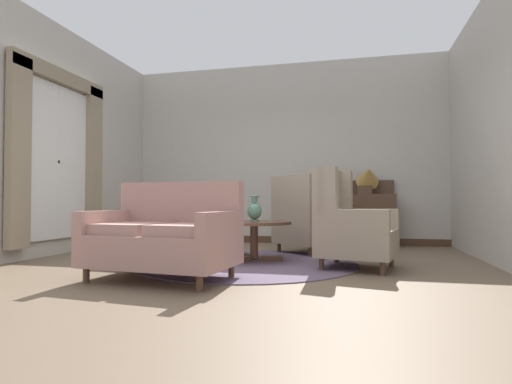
{
  "coord_description": "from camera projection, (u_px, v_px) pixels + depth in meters",
  "views": [
    {
      "loc": [
        1.26,
        -4.55,
        0.73
      ],
      "look_at": [
        0.1,
        0.35,
        0.86
      ],
      "focal_mm": 29.17,
      "sensor_mm": 36.0,
      "label": 1
    }
  ],
  "objects": [
    {
      "name": "baseboard_back",
      "position": [
        283.0,
        240.0,
        7.55
      ],
      "size": [
        5.74,
        0.03,
        0.12
      ],
      "primitive_type": "cube",
      "color": "#4C3323",
      "rests_on": "ground"
    },
    {
      "name": "armchair_near_sideboard",
      "position": [
        349.0,
        226.0,
        4.66
      ],
      "size": [
        0.95,
        0.93,
        1.12
      ],
      "rotation": [
        0.0,
        0.0,
        7.63
      ],
      "color": "gray",
      "rests_on": "ground"
    },
    {
      "name": "coffee_table",
      "position": [
        254.0,
        228.0,
        5.2
      ],
      "size": [
        0.94,
        0.94,
        0.5
      ],
      "color": "#4C3323",
      "rests_on": "ground"
    },
    {
      "name": "settee",
      "position": [
        164.0,
        237.0,
        3.99
      ],
      "size": [
        1.44,
        0.98,
        0.95
      ],
      "rotation": [
        0.0,
        0.0,
        -0.11
      ],
      "color": "tan",
      "rests_on": "ground"
    },
    {
      "name": "sideboard",
      "position": [
        364.0,
        216.0,
        7.0
      ],
      "size": [
        0.99,
        0.41,
        1.12
      ],
      "color": "#4C3323",
      "rests_on": "ground"
    },
    {
      "name": "wall_right",
      "position": [
        492.0,
        126.0,
        4.95
      ],
      "size": [
        0.08,
        4.18,
        3.29
      ],
      "primitive_type": "cube",
      "color": "#BCB7AD",
      "rests_on": "ground"
    },
    {
      "name": "wall_back",
      "position": [
        283.0,
        153.0,
        7.64
      ],
      "size": [
        5.9,
        0.08,
        3.29
      ],
      "primitive_type": "cube",
      "color": "#BCB7AD",
      "rests_on": "ground"
    },
    {
      "name": "armchair_near_window",
      "position": [
        306.0,
        221.0,
        6.02
      ],
      "size": [
        1.18,
        1.18,
        1.12
      ],
      "rotation": [
        0.0,
        0.0,
        2.42
      ],
      "color": "gray",
      "rests_on": "ground"
    },
    {
      "name": "armchair_beside_settee",
      "position": [
        172.0,
        227.0,
        5.36
      ],
      "size": [
        0.91,
        0.87,
        0.98
      ],
      "rotation": [
        0.0,
        0.0,
        4.68
      ],
      "color": "gray",
      "rests_on": "ground"
    },
    {
      "name": "window_with_curtains",
      "position": [
        59.0,
        151.0,
        5.84
      ],
      "size": [
        0.12,
        1.83,
        2.44
      ],
      "color": "silver"
    },
    {
      "name": "side_table",
      "position": [
        337.0,
        226.0,
        5.89
      ],
      "size": [
        0.48,
        0.48,
        0.68
      ],
      "color": "#4C3323",
      "rests_on": "ground"
    },
    {
      "name": "area_rug",
      "position": [
        247.0,
        263.0,
        4.99
      ],
      "size": [
        2.64,
        2.64,
        0.01
      ],
      "primitive_type": "cylinder",
      "color": "#5B4C60",
      "rests_on": "ground"
    },
    {
      "name": "ground",
      "position": [
        240.0,
        267.0,
        4.7
      ],
      "size": [
        8.35,
        8.35,
        0.0
      ],
      "primitive_type": "plane",
      "color": "brown"
    },
    {
      "name": "porcelain_vase",
      "position": [
        255.0,
        210.0,
        5.15
      ],
      "size": [
        0.18,
        0.18,
        0.32
      ],
      "color": "#4C7A66",
      "rests_on": "coffee_table"
    },
    {
      "name": "gramophone",
      "position": [
        368.0,
        177.0,
        6.91
      ],
      "size": [
        0.42,
        0.53,
        0.56
      ],
      "color": "#4C3323",
      "rests_on": "sideboard"
    },
    {
      "name": "wall_left",
      "position": [
        73.0,
        142.0,
        6.27
      ],
      "size": [
        0.08,
        4.18,
        3.29
      ],
      "primitive_type": "cube",
      "color": "#BCB7AD",
      "rests_on": "ground"
    }
  ]
}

